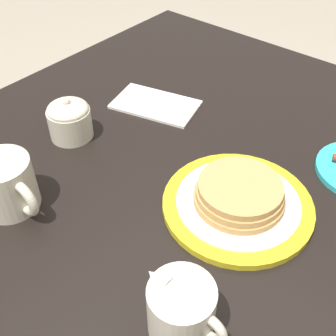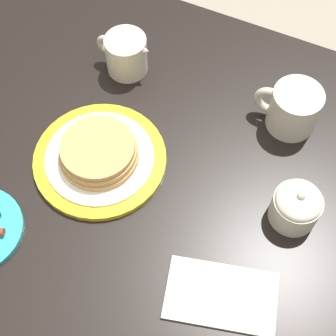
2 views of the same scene
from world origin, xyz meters
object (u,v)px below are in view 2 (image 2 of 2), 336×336
at_px(coffee_mug, 292,108).
at_px(sugar_bowl, 296,206).
at_px(pancake_plate, 99,156).
at_px(napkin, 221,296).
at_px(creamer_pitcher, 127,54).

xyz_separation_m(coffee_mug, sugar_bowl, (-0.07, 0.18, -0.01)).
distance_m(pancake_plate, napkin, 0.32).
distance_m(pancake_plate, sugar_bowl, 0.35).
bearing_deg(creamer_pitcher, napkin, 134.49).
bearing_deg(sugar_bowl, pancake_plate, 7.07).
height_order(creamer_pitcher, sugar_bowl, creamer_pitcher).
height_order(creamer_pitcher, napkin, creamer_pitcher).
bearing_deg(coffee_mug, napkin, 91.72).
xyz_separation_m(pancake_plate, creamer_pitcher, (0.05, -0.22, 0.02)).
distance_m(sugar_bowl, napkin, 0.19).
bearing_deg(pancake_plate, napkin, 154.89).
bearing_deg(coffee_mug, sugar_bowl, 110.42).
height_order(pancake_plate, sugar_bowl, sugar_bowl).
bearing_deg(napkin, creamer_pitcher, -45.51).
height_order(sugar_bowl, napkin, sugar_bowl).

